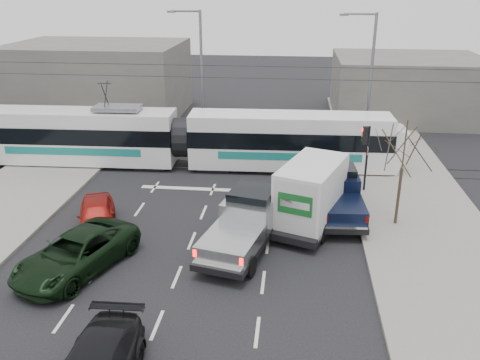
# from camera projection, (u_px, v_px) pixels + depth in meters

# --- Properties ---
(ground) EXTENTS (120.00, 120.00, 0.00)m
(ground) POSITION_uv_depth(u_px,v_px,m) (229.00, 243.00, 22.53)
(ground) COLOR black
(ground) RESTS_ON ground
(sidewalk_right) EXTENTS (6.00, 60.00, 0.15)m
(sidewalk_right) POSITION_uv_depth(u_px,v_px,m) (439.00, 252.00, 21.60)
(sidewalk_right) COLOR gray
(sidewalk_right) RESTS_ON ground
(rails) EXTENTS (60.00, 1.60, 0.03)m
(rails) POSITION_uv_depth(u_px,v_px,m) (250.00, 166.00, 31.78)
(rails) COLOR #33302D
(rails) RESTS_ON ground
(building_left) EXTENTS (14.00, 10.00, 6.00)m
(building_left) POSITION_uv_depth(u_px,v_px,m) (99.00, 79.00, 43.18)
(building_left) COLOR slate
(building_left) RESTS_ON ground
(building_right) EXTENTS (12.00, 10.00, 5.00)m
(building_right) POSITION_uv_depth(u_px,v_px,m) (407.00, 87.00, 42.61)
(building_right) COLOR slate
(building_right) RESTS_ON ground
(bare_tree) EXTENTS (2.40, 2.40, 5.00)m
(bare_tree) POSITION_uv_depth(u_px,v_px,m) (404.00, 150.00, 22.69)
(bare_tree) COLOR #47382B
(bare_tree) RESTS_ON ground
(traffic_signal) EXTENTS (0.44, 0.44, 3.60)m
(traffic_signal) POSITION_uv_depth(u_px,v_px,m) (366.00, 145.00, 26.89)
(traffic_signal) COLOR black
(traffic_signal) RESTS_ON ground
(street_lamp_near) EXTENTS (2.38, 0.25, 9.00)m
(street_lamp_near) POSITION_uv_depth(u_px,v_px,m) (368.00, 75.00, 32.87)
(street_lamp_near) COLOR slate
(street_lamp_near) RESTS_ON ground
(street_lamp_far) EXTENTS (2.38, 0.25, 9.00)m
(street_lamp_far) POSITION_uv_depth(u_px,v_px,m) (199.00, 67.00, 35.87)
(street_lamp_far) COLOR slate
(street_lamp_far) RESTS_ON ground
(catenary) EXTENTS (60.00, 0.20, 7.00)m
(catenary) POSITION_uv_depth(u_px,v_px,m) (250.00, 105.00, 30.36)
(catenary) COLOR black
(catenary) RESTS_ON ground
(tram) EXTENTS (25.22, 3.38, 5.13)m
(tram) POSITION_uv_depth(u_px,v_px,m) (182.00, 138.00, 31.12)
(tram) COLOR white
(tram) RESTS_ON ground
(silver_pickup) EXTENTS (3.56, 6.63, 2.29)m
(silver_pickup) POSITION_uv_depth(u_px,v_px,m) (246.00, 221.00, 22.00)
(silver_pickup) COLOR black
(silver_pickup) RESTS_ON ground
(box_truck) EXTENTS (4.25, 6.76, 3.20)m
(box_truck) POSITION_uv_depth(u_px,v_px,m) (315.00, 193.00, 23.80)
(box_truck) COLOR black
(box_truck) RESTS_ON ground
(navy_pickup) EXTENTS (2.39, 5.58, 2.30)m
(navy_pickup) POSITION_uv_depth(u_px,v_px,m) (338.00, 193.00, 24.83)
(navy_pickup) COLOR black
(navy_pickup) RESTS_ON ground
(green_car) EXTENTS (4.32, 6.09, 1.54)m
(green_car) POSITION_uv_depth(u_px,v_px,m) (77.00, 253.00, 20.13)
(green_car) COLOR black
(green_car) RESTS_ON ground
(red_car) EXTENTS (2.93, 4.41, 1.39)m
(red_car) POSITION_uv_depth(u_px,v_px,m) (97.00, 215.00, 23.61)
(red_car) COLOR maroon
(red_car) RESTS_ON ground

